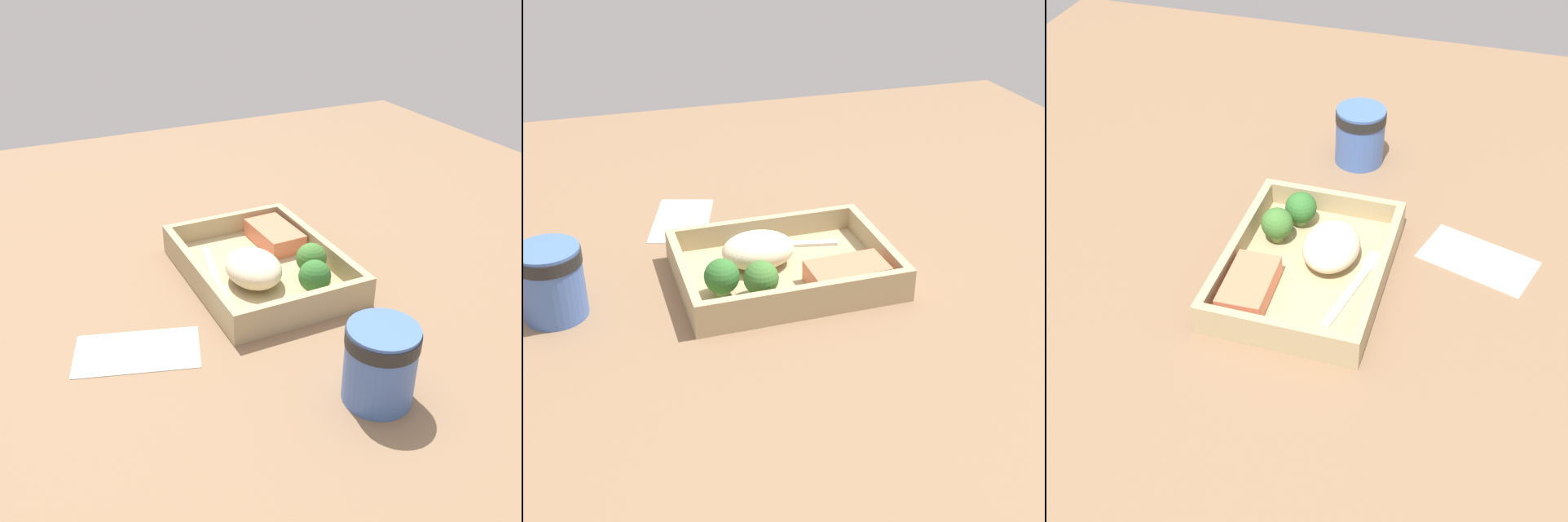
{
  "view_description": "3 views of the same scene",
  "coord_description": "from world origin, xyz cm",
  "views": [
    {
      "loc": [
        71.77,
        -34.59,
        46.51
      ],
      "look_at": [
        0.0,
        0.0,
        2.7
      ],
      "focal_mm": 42.0,
      "sensor_mm": 36.0,
      "label": 1
    },
    {
      "loc": [
        25.56,
        81.43,
        50.46
      ],
      "look_at": [
        0.0,
        0.0,
        2.7
      ],
      "focal_mm": 50.0,
      "sensor_mm": 36.0,
      "label": 2
    },
    {
      "loc": [
        -70.3,
        -21.04,
        66.59
      ],
      "look_at": [
        0.0,
        0.0,
        2.7
      ],
      "focal_mm": 50.0,
      "sensor_mm": 36.0,
      "label": 3
    }
  ],
  "objects": [
    {
      "name": "tray_rim",
      "position": [
        0.0,
        0.0,
        2.88
      ],
      "size": [
        28.63,
        21.19,
        3.35
      ],
      "color": "tan",
      "rests_on": "takeout_tray"
    },
    {
      "name": "takeout_tray",
      "position": [
        0.0,
        0.0,
        0.6
      ],
      "size": [
        28.63,
        21.19,
        1.2
      ],
      "primitive_type": "cube",
      "color": "tan",
      "rests_on": "ground_plane"
    },
    {
      "name": "paper_cup",
      "position": [
        29.91,
        0.05,
        5.28
      ],
      "size": [
        8.15,
        8.15,
        9.44
      ],
      "color": "#4569B5",
      "rests_on": "ground_plane"
    },
    {
      "name": "ground_plane",
      "position": [
        0.0,
        0.0,
        -1.0
      ],
      "size": [
        160.0,
        160.0,
        2.0
      ],
      "primitive_type": "cube",
      "color": "#806247"
    },
    {
      "name": "receipt_slip",
      "position": [
        10.07,
        -21.95,
        0.12
      ],
      "size": [
        12.79,
        17.28,
        0.24
      ],
      "primitive_type": "cube",
      "rotation": [
        0.0,
        0.0,
        -0.3
      ],
      "color": "white",
      "rests_on": "ground_plane"
    },
    {
      "name": "broccoli_floret_2",
      "position": [
        4.84,
        5.83,
        4.05
      ],
      "size": [
        4.51,
        4.51,
        5.22
      ],
      "color": "#7D9950",
      "rests_on": "takeout_tray"
    },
    {
      "name": "mashed_potatoes",
      "position": [
        2.89,
        -2.55,
        3.56
      ],
      "size": [
        10.04,
        7.74,
        4.73
      ],
      "primitive_type": "ellipsoid",
      "color": "beige",
      "rests_on": "takeout_tray"
    },
    {
      "name": "broccoli_floret_1",
      "position": [
        9.42,
        3.75,
        3.98
      ],
      "size": [
        4.57,
        4.57,
        5.17
      ],
      "color": "#86AC64",
      "rests_on": "takeout_tray"
    },
    {
      "name": "fork",
      "position": [
        -0.95,
        -7.11,
        1.42
      ],
      "size": [
        15.79,
        4.98,
        0.44
      ],
      "color": "silver",
      "rests_on": "takeout_tray"
    },
    {
      "name": "salmon_fillet",
      "position": [
        -6.84,
        5.77,
        2.65
      ],
      "size": [
        10.52,
        6.27,
        2.9
      ],
      "primitive_type": "cube",
      "rotation": [
        0.0,
        0.0,
        0.03
      ],
      "color": "#E97854",
      "rests_on": "takeout_tray"
    }
  ]
}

